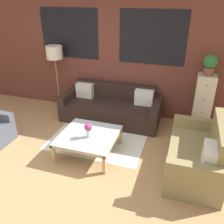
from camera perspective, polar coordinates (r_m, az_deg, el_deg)
The scene contains 10 objects.
ground_plane at distance 4.12m, azimuth -11.67°, elevation -13.54°, with size 16.00×16.00×0.00m, color #AD7F51.
wall_back_brick at distance 5.53m, azimuth -0.64°, elevation 13.96°, with size 8.40×0.09×2.80m.
rug at distance 4.91m, azimuth -2.75°, elevation -5.60°, with size 1.85×1.62×0.00m.
couch_dark at distance 5.40m, azimuth -0.17°, elevation 0.92°, with size 2.19×0.88×0.78m.
settee_vintage at distance 4.06m, azimuth 19.91°, elevation -9.85°, with size 0.80×1.49×0.92m.
coffee_table at distance 4.27m, azimuth -5.65°, elevation -5.99°, with size 0.99×0.99×0.37m.
floor_lamp at distance 5.77m, azimuth -13.64°, elevation 13.13°, with size 0.38×0.38×1.56m.
drawer_cabinet at distance 5.27m, azimuth 20.99°, elevation 2.15°, with size 0.36×0.39×1.18m.
potted_plant at distance 5.02m, azimuth 22.51°, elevation 10.61°, with size 0.27×0.27×0.40m.
flower_vase at distance 4.10m, azimuth -5.72°, elevation -4.13°, with size 0.14×0.14×0.27m.
Camera 1 is at (1.72, -2.68, 2.62)m, focal length 38.00 mm.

